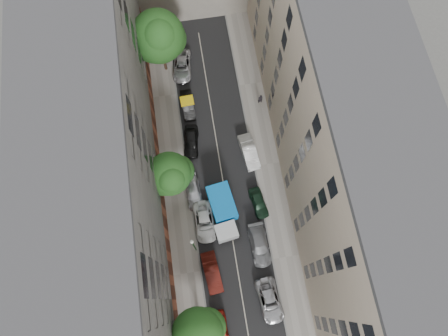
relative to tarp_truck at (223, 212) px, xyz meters
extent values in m
plane|color=#4C4C49|center=(0.60, 5.17, -1.58)|extent=(120.00, 120.00, 0.00)
cube|color=black|center=(0.60, 5.17, -1.57)|extent=(8.00, 44.00, 0.02)
cube|color=gray|center=(-4.90, 5.17, -1.50)|extent=(3.00, 44.00, 0.15)
cube|color=gray|center=(6.10, 5.17, -1.50)|extent=(3.00, 44.00, 0.15)
cube|color=#4D4A48|center=(-10.40, 5.17, 8.42)|extent=(8.00, 44.00, 20.00)
cube|color=tan|center=(11.60, 5.17, 8.42)|extent=(8.00, 44.00, 20.00)
cube|color=black|center=(0.00, -0.11, -0.95)|extent=(3.28, 6.46, 0.34)
cube|color=silver|center=(0.00, -2.29, 0.08)|extent=(2.53, 2.14, 1.95)
cube|color=#0C84EE|center=(0.00, 0.92, 0.25)|extent=(3.09, 4.44, 2.06)
cylinder|color=black|center=(-1.09, -2.29, -1.10)|extent=(0.32, 0.96, 0.96)
cylinder|color=black|center=(1.09, -2.29, -1.10)|extent=(0.32, 0.96, 0.96)
cylinder|color=black|center=(-1.09, 1.72, -1.10)|extent=(0.32, 0.96, 0.96)
cylinder|color=black|center=(1.09, 1.72, -1.10)|extent=(0.32, 0.96, 0.96)
imported|color=maroon|center=(-2.20, -12.16, -0.87)|extent=(1.83, 4.20, 1.41)
imported|color=#4F150F|center=(-2.20, -6.23, -0.83)|extent=(2.02, 4.67, 1.49)
imported|color=silver|center=(-2.20, -0.63, -0.90)|extent=(2.24, 4.84, 1.34)
imported|color=#BBBBC0|center=(-3.00, 2.97, -0.94)|extent=(2.13, 4.52, 1.27)
imported|color=black|center=(-2.45, 9.22, -0.84)|extent=(2.34, 4.52, 1.47)
imported|color=black|center=(-2.20, 14.17, -0.90)|extent=(1.59, 4.16, 1.35)
imported|color=#BCBCC1|center=(-2.20, 19.77, -0.89)|extent=(2.92, 5.18, 1.37)
imported|color=#B0B1B5|center=(3.40, -10.02, -0.91)|extent=(2.69, 5.02, 1.34)
imported|color=gray|center=(3.40, -4.16, -0.87)|extent=(2.18, 4.92, 1.40)
imported|color=#152F1E|center=(4.20, 0.57, -0.94)|extent=(2.04, 3.92, 1.27)
imported|color=silver|center=(4.20, 6.82, -0.82)|extent=(2.17, 4.74, 1.51)
cylinder|color=#382619|center=(-4.24, -11.79, -0.08)|extent=(0.36, 0.36, 2.69)
cylinder|color=#382619|center=(-4.24, -11.79, 2.23)|extent=(0.24, 0.24, 1.92)
sphere|color=#22531B|center=(-4.24, -11.79, 4.11)|extent=(4.90, 4.90, 4.90)
sphere|color=#22531B|center=(-3.34, -11.39, 3.19)|extent=(3.67, 3.67, 3.67)
cylinder|color=#382619|center=(-5.07, 4.17, -0.24)|extent=(0.36, 0.36, 2.36)
cylinder|color=#382619|center=(-5.07, 4.17, 1.78)|extent=(0.24, 0.24, 1.69)
sphere|color=#22531B|center=(-5.07, 4.17, 3.44)|extent=(4.73, 4.73, 4.73)
sphere|color=#22531B|center=(-4.17, 4.57, 2.63)|extent=(3.55, 3.55, 3.55)
sphere|color=#22531B|center=(-5.77, 3.67, 2.97)|extent=(3.31, 3.31, 3.31)
sphere|color=#22531B|center=(-4.87, 3.37, 4.32)|extent=(3.08, 3.08, 3.08)
cylinder|color=#382619|center=(-4.30, 20.07, 0.18)|extent=(0.36, 0.36, 3.21)
cylinder|color=#382619|center=(-4.30, 20.07, 2.94)|extent=(0.24, 0.24, 2.30)
sphere|color=#22531B|center=(-4.30, 20.07, 5.19)|extent=(6.16, 6.16, 6.16)
sphere|color=#22531B|center=(-3.40, 20.47, 4.08)|extent=(4.62, 4.62, 4.62)
sphere|color=#22531B|center=(-5.00, 19.57, 4.54)|extent=(4.31, 4.31, 4.31)
sphere|color=#22531B|center=(-4.10, 19.27, 6.38)|extent=(4.00, 4.00, 4.00)
cylinder|color=#185521|center=(-3.60, -3.47, 1.62)|extent=(0.14, 0.14, 6.08)
sphere|color=silver|center=(-3.60, -3.47, 4.76)|extent=(0.36, 0.36, 0.36)
imported|color=black|center=(6.76, 13.38, -0.55)|extent=(0.65, 0.44, 1.76)
camera|label=1|loc=(-1.37, -9.23, 43.48)|focal=32.00mm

